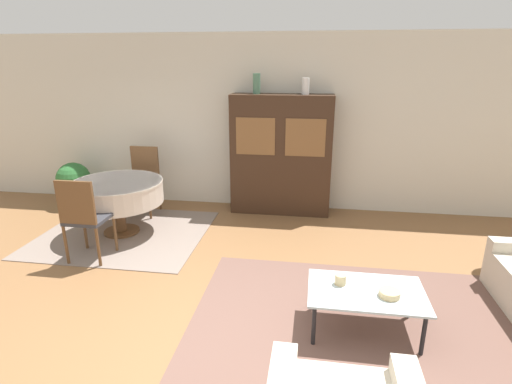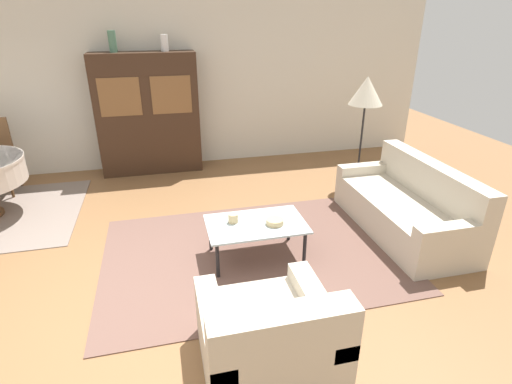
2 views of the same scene
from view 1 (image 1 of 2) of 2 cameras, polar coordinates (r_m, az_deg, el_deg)
The scene contains 14 objects.
ground_plane at distance 3.56m, azimuth -7.06°, elevation -21.87°, with size 14.00×14.00×0.00m, color brown.
wall_back at distance 6.36m, azimuth 1.22°, elevation 9.75°, with size 10.00×0.06×2.70m.
area_rug at distance 3.93m, azimuth 14.45°, elevation -17.84°, with size 3.06×2.17×0.01m.
dining_rug at distance 5.87m, azimuth -18.26°, elevation -5.63°, with size 2.21×1.93×0.01m.
coffee_table at distance 3.67m, azimuth 15.44°, elevation -13.92°, with size 0.99×0.62×0.40m.
display_cabinet at distance 6.15m, azimuth 3.60°, elevation 5.28°, with size 1.52×0.44×1.82m.
dining_table at distance 5.71m, azimuth -19.17°, elevation -0.04°, with size 1.22×1.22×0.74m.
dining_chair_near at distance 5.03m, azimuth -23.42°, elevation -3.00°, with size 0.44×0.44×1.02m.
dining_chair_far at distance 6.42m, azimuth -15.84°, elevation 2.23°, with size 0.44×0.44×1.02m.
cup at distance 3.67m, azimuth 11.98°, elevation -12.13°, with size 0.10×0.10×0.09m.
bowl at distance 3.62m, azimuth 18.52°, elevation -13.59°, with size 0.18×0.18×0.06m.
vase_tall at distance 6.05m, azimuth 0.09°, elevation 15.22°, with size 0.11×0.11×0.29m.
vase_short at distance 5.99m, azimuth 7.10°, elevation 14.77°, with size 0.11×0.11×0.23m.
potted_plant at distance 7.17m, azimuth -24.59°, elevation 1.46°, with size 0.54×0.54×0.72m.
Camera 1 is at (0.80, -2.61, 2.28)m, focal length 28.00 mm.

